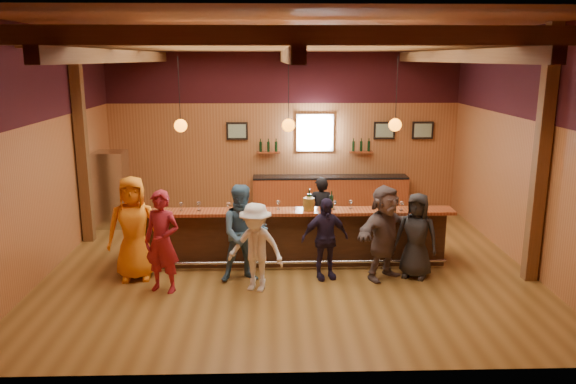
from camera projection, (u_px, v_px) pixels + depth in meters
name	position (u px, v px, depth m)	size (l,w,h in m)	color
room	(288.00, 97.00, 10.38)	(9.04, 9.00, 4.52)	brown
bar_counter	(289.00, 234.00, 11.09)	(6.30, 1.07, 1.11)	black
back_bar_cabinet	(330.00, 194.00, 14.61)	(4.00, 0.52, 0.95)	maroon
window	(315.00, 133.00, 14.45)	(0.95, 0.09, 0.95)	silver
framed_pictures	(348.00, 131.00, 14.46)	(5.35, 0.05, 0.45)	black
wine_shelves	(315.00, 149.00, 14.49)	(3.00, 0.18, 0.30)	maroon
pendant_lights	(288.00, 125.00, 10.44)	(4.24, 0.24, 1.37)	black
stainless_fridge	(112.00, 189.00, 13.27)	(0.70, 0.70, 1.80)	silver
customer_orange	(134.00, 228.00, 10.05)	(0.93, 0.60, 1.90)	orange
customer_redvest	(162.00, 242.00, 9.51)	(0.65, 0.42, 1.77)	maroon
customer_denim	(244.00, 233.00, 9.96)	(0.86, 0.67, 1.77)	#436786
customer_white	(256.00, 247.00, 9.57)	(1.00, 0.58, 1.55)	white
customer_navy	(325.00, 239.00, 10.09)	(0.88, 0.37, 1.51)	#211A34
customer_brown	(385.00, 232.00, 10.08)	(1.61, 0.51, 1.73)	#5E4D4B
customer_dark	(416.00, 236.00, 10.16)	(0.77, 0.50, 1.57)	black
bartender	(321.00, 212.00, 11.79)	(0.55, 0.36, 1.52)	black
ice_bucket	(309.00, 204.00, 10.60)	(0.22, 0.22, 0.24)	brown
bottle_a	(309.00, 201.00, 10.72)	(0.08, 0.08, 0.38)	black
bottle_b	(332.00, 201.00, 10.79)	(0.07, 0.07, 0.33)	black
glass_a	(157.00, 204.00, 10.55)	(0.09, 0.09, 0.20)	silver
glass_b	(181.00, 204.00, 10.58)	(0.08, 0.08, 0.17)	silver
glass_c	(199.00, 204.00, 10.57)	(0.08, 0.08, 0.18)	silver
glass_d	(229.00, 205.00, 10.46)	(0.09, 0.09, 0.20)	silver
glass_e	(278.00, 203.00, 10.68)	(0.08, 0.08, 0.18)	silver
glass_f	(335.00, 203.00, 10.67)	(0.08, 0.08, 0.18)	silver
glass_g	(351.00, 202.00, 10.73)	(0.08, 0.08, 0.17)	silver
glass_h	(402.00, 204.00, 10.58)	(0.08, 0.08, 0.19)	silver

